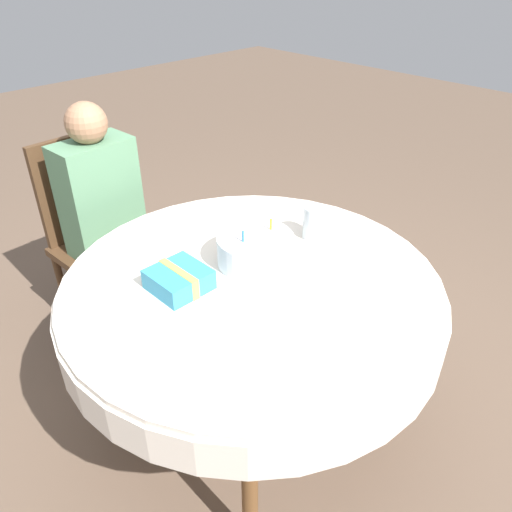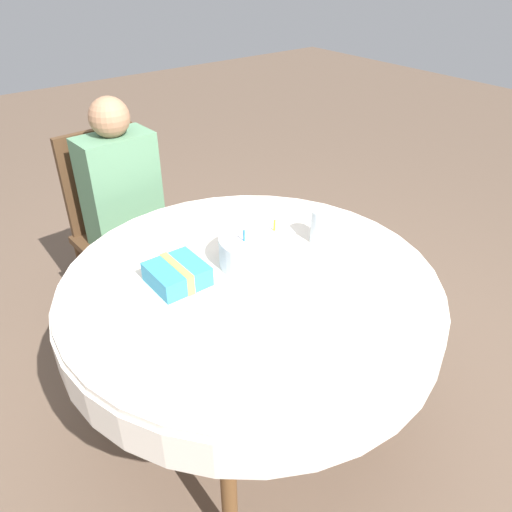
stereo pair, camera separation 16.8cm
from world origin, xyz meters
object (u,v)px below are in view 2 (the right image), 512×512
(drinking_glass, at_px, (321,226))
(person, at_px, (125,200))
(chair, at_px, (119,224))
(birthday_cake, at_px, (257,249))
(gift_box, at_px, (177,274))

(drinking_glass, bearing_deg, person, 114.40)
(person, bearing_deg, chair, 90.00)
(person, relative_size, birthday_cake, 4.27)
(chair, distance_m, drinking_glass, 1.09)
(birthday_cake, relative_size, drinking_glass, 2.08)
(birthday_cake, bearing_deg, drinking_glass, -6.51)
(person, height_order, drinking_glass, person)
(birthday_cake, xyz_separation_m, drinking_glass, (0.28, -0.03, 0.01))
(person, relative_size, drinking_glass, 8.88)
(chair, bearing_deg, person, -90.00)
(drinking_glass, height_order, gift_box, drinking_glass)
(person, height_order, birthday_cake, person)
(person, distance_m, gift_box, 0.80)
(person, xyz_separation_m, birthday_cake, (0.12, -0.84, 0.10))
(drinking_glass, bearing_deg, gift_box, 170.41)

